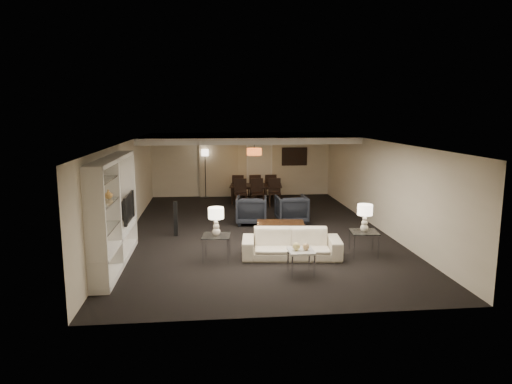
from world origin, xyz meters
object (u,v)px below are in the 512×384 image
at_px(marble_table, 301,262).
at_px(dining_table, 256,194).
at_px(coffee_table, 280,230).
at_px(floor_lamp, 205,174).
at_px(chair_nm, 258,193).
at_px(side_table_right, 364,243).
at_px(pendant_light, 254,152).
at_px(chair_fr, 270,187).
at_px(chair_nr, 275,193).
at_px(vase_blue, 101,228).
at_px(table_lamp_right, 365,218).
at_px(armchair_right, 291,209).
at_px(floor_speaker, 176,219).
at_px(table_lamp_left, 216,222).
at_px(side_table_left, 217,248).
at_px(chair_fl, 238,187).
at_px(chair_nl, 241,193).
at_px(vase_amber, 108,194).
at_px(sofa, 291,244).
at_px(armchair_left, 252,210).
at_px(chair_fm, 254,187).
at_px(television, 124,208).

bearing_deg(marble_table, dining_table, 91.16).
xyz_separation_m(coffee_table, floor_lamp, (-1.99, 6.09, 0.72)).
bearing_deg(chair_nm, coffee_table, -90.73).
distance_m(side_table_right, marble_table, 2.03).
relative_size(coffee_table, chair_nm, 1.25).
height_order(pendant_light, chair_nm, pendant_light).
height_order(coffee_table, chair_fr, chair_fr).
bearing_deg(pendant_light, chair_nr, -16.95).
bearing_deg(vase_blue, dining_table, 64.63).
bearing_deg(table_lamp_right, armchair_right, 108.43).
bearing_deg(floor_speaker, dining_table, 60.95).
distance_m(vase_blue, floor_speaker, 3.81).
distance_m(side_table_right, chair_nr, 5.91).
relative_size(armchair_right, chair_fr, 0.93).
xyz_separation_m(marble_table, floor_lamp, (-1.99, 8.79, 0.69)).
bearing_deg(floor_speaker, vase_blue, -104.86).
height_order(armchair_right, floor_speaker, floor_speaker).
xyz_separation_m(table_lamp_left, chair_nm, (1.55, 5.77, -0.40)).
relative_size(armchair_right, table_lamp_right, 1.44).
height_order(side_table_right, vase_blue, vase_blue).
distance_m(coffee_table, side_table_left, 2.34).
height_order(chair_fl, floor_lamp, floor_lamp).
height_order(pendant_light, marble_table, pendant_light).
bearing_deg(chair_nl, chair_fl, 91.15).
distance_m(side_table_right, vase_amber, 5.76).
bearing_deg(sofa, armchair_right, 85.95).
height_order(side_table_left, dining_table, dining_table).
xyz_separation_m(armchair_left, chair_fr, (1.05, 3.77, 0.08)).
distance_m(vase_blue, chair_nr, 8.40).
distance_m(coffee_table, armchair_left, 1.81).
height_order(coffee_table, chair_nr, chair_nr).
bearing_deg(chair_nr, floor_lamp, 147.60).
height_order(chair_nr, floor_lamp, floor_lamp).
xyz_separation_m(pendant_light, table_lamp_left, (-1.45, -5.99, -1.03)).
bearing_deg(table_lamp_right, chair_fl, 109.12).
xyz_separation_m(floor_speaker, chair_nr, (3.20, 3.60, 0.02)).
bearing_deg(vase_blue, table_lamp_right, 14.15).
distance_m(pendant_light, chair_fl, 1.86).
distance_m(marble_table, chair_fr, 8.19).
xyz_separation_m(table_lamp_left, chair_fr, (2.15, 7.07, -0.40)).
bearing_deg(chair_fm, chair_nl, 59.29).
bearing_deg(floor_speaker, table_lamp_right, -23.64).
relative_size(chair_fm, floor_lamp, 0.52).
xyz_separation_m(pendant_light, chair_nl, (-0.50, -0.21, -1.43)).
xyz_separation_m(armchair_right, dining_table, (-0.75, 3.12, -0.08)).
bearing_deg(television, pendant_light, -34.71).
xyz_separation_m(side_table_right, dining_table, (-1.85, 6.42, 0.04)).
height_order(television, floor_lamp, floor_lamp).
bearing_deg(chair_nl, dining_table, 48.44).
relative_size(marble_table, floor_lamp, 0.27).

